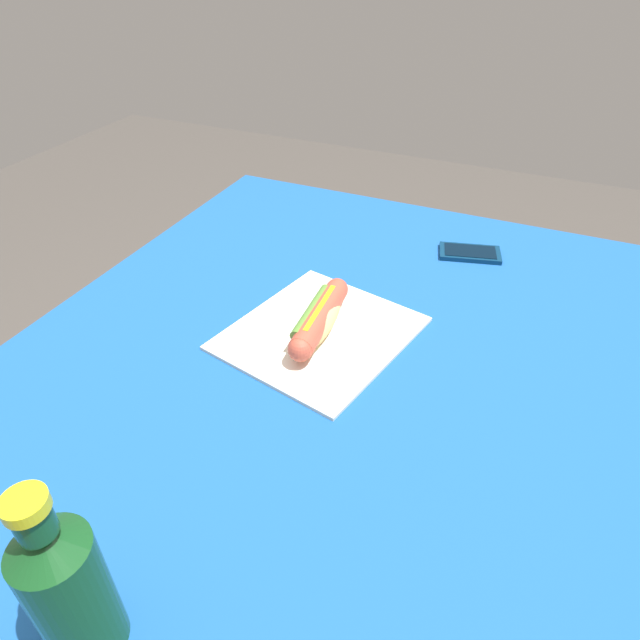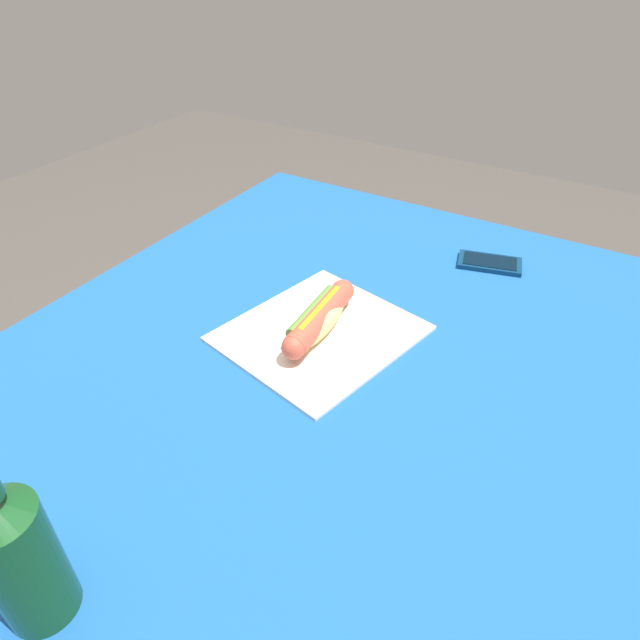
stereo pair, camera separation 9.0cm
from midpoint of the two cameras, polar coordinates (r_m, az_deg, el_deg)
name	(u,v)px [view 1 (the left image)]	position (r m, az deg, el deg)	size (l,w,h in m)	color
ground_plane	(327,617)	(1.47, -1.23, -28.13)	(6.00, 6.00, 0.00)	#47423D
dining_table	(330,425)	(0.93, -1.74, -10.79)	(1.25, 1.02, 0.77)	brown
paper_wrapper	(320,333)	(0.92, -2.81, -1.46)	(0.29, 0.26, 0.01)	silver
hot_dog	(319,318)	(0.90, -2.92, 0.11)	(0.21, 0.06, 0.05)	#E5BC75
cell_phone	(470,253)	(1.16, 12.94, 6.63)	(0.09, 0.13, 0.01)	#0A2D4C
soda_bottle	(67,587)	(0.60, -28.78, -23.02)	(0.07, 0.07, 0.22)	#14471E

